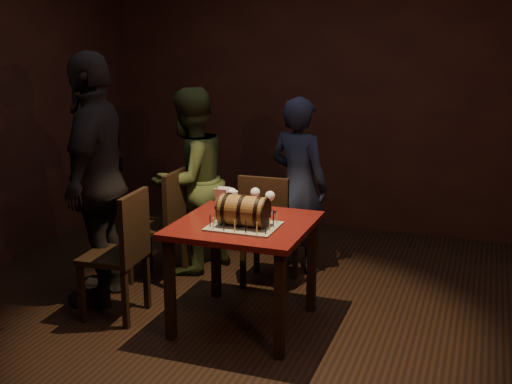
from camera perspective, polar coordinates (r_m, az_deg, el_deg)
room_shell at (r=4.21m, az=-0.21°, el=5.79°), size 5.04×5.04×2.80m
pub_table at (r=4.39m, az=-1.06°, el=-4.08°), size 0.90×0.90×0.75m
cake_board at (r=4.24m, az=-1.09°, el=-3.06°), size 0.45×0.35×0.01m
barrel_cake at (r=4.21m, az=-1.11°, el=-1.67°), size 0.37×0.22×0.22m
birthday_candles at (r=4.23m, az=-1.09°, el=-2.46°), size 0.40×0.30×0.09m
wine_glass_left at (r=4.63m, az=-2.17°, el=-0.15°), size 0.07×0.07×0.16m
wine_glass_mid at (r=4.64m, az=-0.07°, el=-0.14°), size 0.07×0.07×0.16m
wine_glass_right at (r=4.54m, az=1.26°, el=-0.45°), size 0.07×0.07×0.16m
pint_of_ale at (r=4.60m, az=-2.05°, el=-0.86°), size 0.07×0.07×0.15m
menu_card at (r=4.77m, az=-3.02°, el=-0.41°), size 0.10×0.05×0.13m
chair_back at (r=5.07m, az=0.98°, el=-2.94°), size 0.41×0.41×0.93m
chair_left_rear at (r=5.25m, az=-8.07°, el=-2.47°), size 0.41×0.41×0.93m
chair_left_front at (r=4.64m, az=-11.75°, el=-4.89°), size 0.43×0.43×0.93m
person_back at (r=5.41m, az=3.82°, el=0.60°), size 0.63×0.51×1.49m
person_left_rear at (r=5.42m, az=-5.90°, el=0.96°), size 0.82×0.92×1.56m
person_left_front at (r=4.89m, az=-13.94°, el=1.07°), size 0.75×1.19×1.88m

